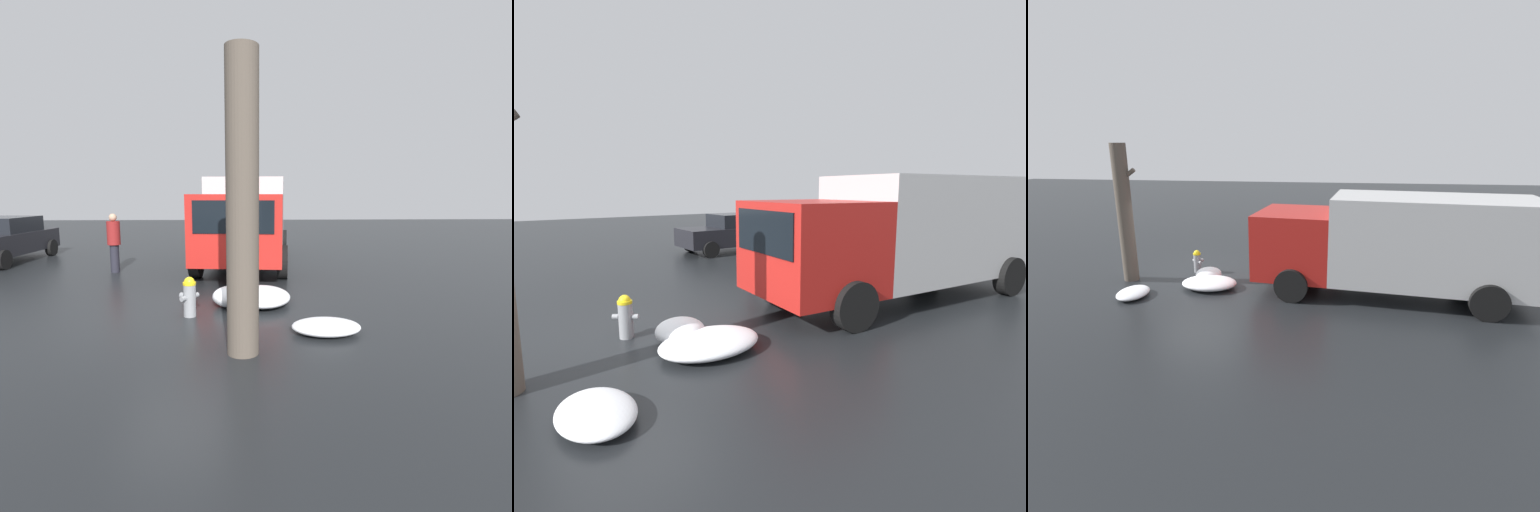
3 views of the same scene
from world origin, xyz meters
The scene contains 8 objects.
ground_plane centered at (0.00, 0.00, 0.00)m, with size 60.00×60.00×0.00m, color black.
fire_hydrant centered at (0.00, 0.00, 0.38)m, with size 0.40×0.37×0.74m.
delivery_truck centered at (6.04, -1.20, 1.51)m, with size 7.44×3.23×2.74m.
pedestrian centered at (4.39, 2.68, 0.93)m, with size 0.37×0.37×1.70m.
parked_car centered at (6.45, 6.99, 0.77)m, with size 4.30×2.12×1.50m.
snow_pile_by_hydrant centered at (-1.03, -2.30, 0.11)m, with size 0.81×1.11×0.23m.
snow_pile_curbside centered at (0.62, -0.76, 0.21)m, with size 0.79×0.78×0.41m.
snow_pile_by_tree centered at (0.83, -1.37, 0.15)m, with size 1.59×1.17×0.31m.
Camera 2 is at (-1.89, -6.54, 2.46)m, focal length 28.00 mm.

